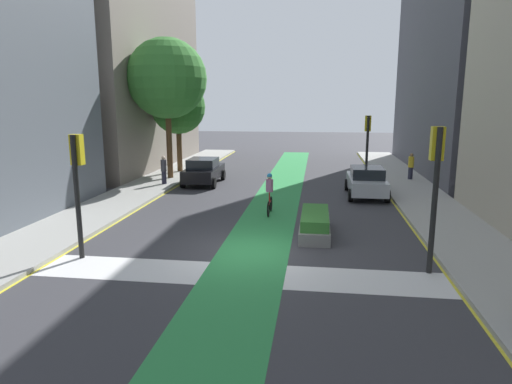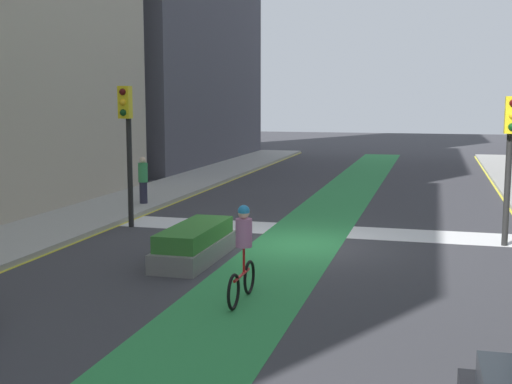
# 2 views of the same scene
# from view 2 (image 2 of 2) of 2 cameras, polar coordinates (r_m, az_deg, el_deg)

# --- Properties ---
(ground_plane) EXTENTS (120.00, 120.00, 0.00)m
(ground_plane) POSITION_cam_2_polar(r_m,az_deg,el_deg) (17.90, 3.97, -4.50)
(ground_plane) COLOR #38383D
(bike_lane_paint) EXTENTS (2.40, 60.00, 0.01)m
(bike_lane_paint) POSITION_cam_2_polar(r_m,az_deg,el_deg) (17.93, 3.46, -4.46)
(bike_lane_paint) COLOR #2D8C47
(bike_lane_paint) RESTS_ON ground_plane
(crosswalk_band) EXTENTS (12.00, 1.80, 0.01)m
(crosswalk_band) POSITION_cam_2_polar(r_m,az_deg,el_deg) (19.82, 5.09, -3.28)
(crosswalk_band) COLOR silver
(crosswalk_band) RESTS_ON ground_plane
(sidewalk_right) EXTENTS (3.00, 60.00, 0.15)m
(sidewalk_right) POSITION_cam_2_polar(r_m,az_deg,el_deg) (20.64, -16.94, -2.94)
(sidewalk_right) COLOR #9E9E99
(sidewalk_right) RESTS_ON ground_plane
(curb_stripe_right) EXTENTS (0.16, 60.00, 0.01)m
(curb_stripe_right) POSITION_cam_2_polar(r_m,az_deg,el_deg) (19.91, -13.26, -3.41)
(curb_stripe_right) COLOR yellow
(curb_stripe_right) RESTS_ON ground_plane
(traffic_signal_near_right) EXTENTS (0.35, 0.52, 4.24)m
(traffic_signal_near_right) POSITION_cam_2_polar(r_m,az_deg,el_deg) (20.21, -10.99, 5.31)
(traffic_signal_near_right) COLOR black
(traffic_signal_near_right) RESTS_ON ground_plane
(traffic_signal_near_left) EXTENTS (0.35, 0.52, 3.93)m
(traffic_signal_near_left) POSITION_cam_2_polar(r_m,az_deg,el_deg) (18.43, 20.95, 4.05)
(traffic_signal_near_left) COLOR black
(traffic_signal_near_left) RESTS_ON ground_plane
(cyclist_in_lane) EXTENTS (0.32, 1.73, 1.86)m
(cyclist_in_lane) POSITION_cam_2_polar(r_m,az_deg,el_deg) (12.80, -1.13, -5.08)
(cyclist_in_lane) COLOR black
(cyclist_in_lane) RESTS_ON ground_plane
(pedestrian_sidewalk_right_a) EXTENTS (0.34, 0.34, 1.67)m
(pedestrian_sidewalk_right_a) POSITION_cam_2_polar(r_m,az_deg,el_deg) (24.11, -9.64, 1.05)
(pedestrian_sidewalk_right_a) COLOR #262638
(pedestrian_sidewalk_right_a) RESTS_ON sidewalk_right
(median_planter) EXTENTS (1.11, 3.29, 0.85)m
(median_planter) POSITION_cam_2_polar(r_m,az_deg,el_deg) (16.15, -5.24, -4.43)
(median_planter) COLOR slate
(median_planter) RESTS_ON ground_plane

